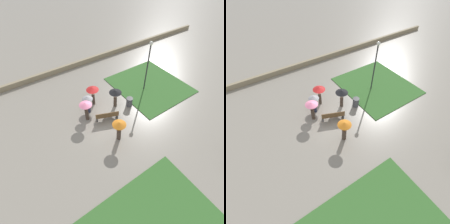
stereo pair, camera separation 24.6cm
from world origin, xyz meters
TOP-DOWN VIEW (x-y plane):
  - ground_plane at (0.00, 0.00)m, footprint 90.00×90.00m
  - lawn_patch_near at (-6.62, -0.49)m, footprint 6.71×7.29m
  - parapet_wall at (0.00, -8.20)m, footprint 45.00×0.35m
  - park_bench at (-0.32, 0.99)m, footprint 1.97×1.12m
  - lamp_post at (-5.71, -0.35)m, footprint 0.32×0.32m
  - trash_bin at (-2.96, 0.68)m, footprint 0.61×0.61m
  - crowd_person_grey at (0.52, -0.70)m, footprint 0.91×0.91m
  - crowd_person_orange at (0.04, 3.13)m, footprint 1.04×1.04m
  - crowd_person_red at (-0.38, -1.39)m, footprint 1.11×1.11m
  - crowd_person_pink at (1.05, -0.04)m, footprint 1.05×1.05m
  - crowd_person_black at (-1.85, 0.01)m, footprint 1.10×1.10m

SIDE VIEW (x-z plane):
  - ground_plane at x=0.00m, z-range 0.00..0.00m
  - lawn_patch_near at x=-6.62m, z-range 0.00..0.06m
  - parapet_wall at x=0.00m, z-range 0.00..0.57m
  - trash_bin at x=-2.96m, z-range 0.00..0.86m
  - park_bench at x=-0.32m, z-range 0.03..0.93m
  - crowd_person_grey at x=0.52m, z-range 0.43..2.26m
  - crowd_person_orange at x=0.04m, z-range 0.43..2.33m
  - crowd_person_pink at x=1.05m, z-range 0.46..2.34m
  - crowd_person_black at x=-1.85m, z-range 0.49..2.33m
  - crowd_person_red at x=-0.38m, z-range 0.57..2.50m
  - lamp_post at x=-5.71m, z-range 0.66..5.65m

